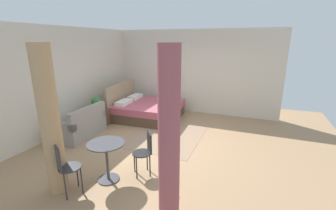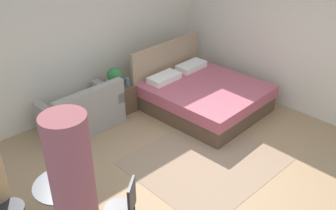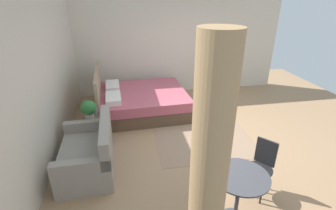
{
  "view_description": "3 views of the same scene",
  "coord_description": "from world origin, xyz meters",
  "px_view_note": "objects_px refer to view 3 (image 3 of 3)",
  "views": [
    {
      "loc": [
        -5.0,
        -2.1,
        2.5
      ],
      "look_at": [
        0.36,
        0.03,
        0.86
      ],
      "focal_mm": 24.31,
      "sensor_mm": 36.0,
      "label": 1
    },
    {
      "loc": [
        -3.36,
        -2.89,
        3.58
      ],
      "look_at": [
        -0.28,
        0.35,
        1.1
      ],
      "focal_mm": 40.06,
      "sensor_mm": 36.0,
      "label": 2
    },
    {
      "loc": [
        -4.07,
        1.53,
        2.68
      ],
      "look_at": [
        0.05,
        0.8,
        0.78
      ],
      "focal_mm": 26.55,
      "sensor_mm": 36.0,
      "label": 3
    }
  ],
  "objects_px": {
    "vase": "(95,111)",
    "nightstand": "(95,129)",
    "potted_plant": "(88,109)",
    "couch": "(90,154)",
    "cafe_chair_near_couch": "(262,163)",
    "balcony_table": "(239,190)",
    "bed": "(140,101)"
  },
  "relations": [
    {
      "from": "bed",
      "to": "nightstand",
      "type": "bearing_deg",
      "value": 140.23
    },
    {
      "from": "nightstand",
      "to": "vase",
      "type": "bearing_deg",
      "value": -13.41
    },
    {
      "from": "bed",
      "to": "potted_plant",
      "type": "relative_size",
      "value": 5.48
    },
    {
      "from": "potted_plant",
      "to": "balcony_table",
      "type": "distance_m",
      "value": 2.93
    },
    {
      "from": "vase",
      "to": "balcony_table",
      "type": "xyz_separation_m",
      "value": [
        -2.39,
        -1.88,
        -0.07
      ]
    },
    {
      "from": "cafe_chair_near_couch",
      "to": "potted_plant",
      "type": "bearing_deg",
      "value": 55.41
    },
    {
      "from": "nightstand",
      "to": "balcony_table",
      "type": "bearing_deg",
      "value": -140.02
    },
    {
      "from": "balcony_table",
      "to": "cafe_chair_near_couch",
      "type": "bearing_deg",
      "value": -51.25
    },
    {
      "from": "bed",
      "to": "balcony_table",
      "type": "distance_m",
      "value": 3.57
    },
    {
      "from": "nightstand",
      "to": "couch",
      "type": "bearing_deg",
      "value": -179.84
    },
    {
      "from": "couch",
      "to": "vase",
      "type": "bearing_deg",
      "value": -1.53
    },
    {
      "from": "couch",
      "to": "cafe_chair_near_couch",
      "type": "bearing_deg",
      "value": -111.41
    },
    {
      "from": "nightstand",
      "to": "cafe_chair_near_couch",
      "type": "relative_size",
      "value": 0.62
    },
    {
      "from": "nightstand",
      "to": "balcony_table",
      "type": "distance_m",
      "value": 2.98
    },
    {
      "from": "bed",
      "to": "nightstand",
      "type": "height_order",
      "value": "bed"
    },
    {
      "from": "couch",
      "to": "vase",
      "type": "relative_size",
      "value": 9.35
    },
    {
      "from": "bed",
      "to": "balcony_table",
      "type": "relative_size",
      "value": 2.86
    },
    {
      "from": "couch",
      "to": "vase",
      "type": "height_order",
      "value": "couch"
    },
    {
      "from": "vase",
      "to": "couch",
      "type": "bearing_deg",
      "value": 178.47
    },
    {
      "from": "vase",
      "to": "potted_plant",
      "type": "bearing_deg",
      "value": 162.04
    },
    {
      "from": "vase",
      "to": "bed",
      "type": "bearing_deg",
      "value": -42.0
    },
    {
      "from": "bed",
      "to": "cafe_chair_near_couch",
      "type": "bearing_deg",
      "value": -153.54
    },
    {
      "from": "potted_plant",
      "to": "vase",
      "type": "distance_m",
      "value": 0.28
    },
    {
      "from": "bed",
      "to": "couch",
      "type": "distance_m",
      "value": 2.25
    },
    {
      "from": "couch",
      "to": "balcony_table",
      "type": "bearing_deg",
      "value": -126.54
    },
    {
      "from": "couch",
      "to": "bed",
      "type": "bearing_deg",
      "value": -25.52
    },
    {
      "from": "vase",
      "to": "nightstand",
      "type": "bearing_deg",
      "value": 166.59
    },
    {
      "from": "nightstand",
      "to": "potted_plant",
      "type": "height_order",
      "value": "potted_plant"
    },
    {
      "from": "vase",
      "to": "balcony_table",
      "type": "height_order",
      "value": "balcony_table"
    },
    {
      "from": "couch",
      "to": "nightstand",
      "type": "relative_size",
      "value": 2.6
    },
    {
      "from": "nightstand",
      "to": "vase",
      "type": "height_order",
      "value": "vase"
    },
    {
      "from": "couch",
      "to": "cafe_chair_near_couch",
      "type": "xyz_separation_m",
      "value": [
        -0.96,
        -2.46,
        0.22
      ]
    }
  ]
}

